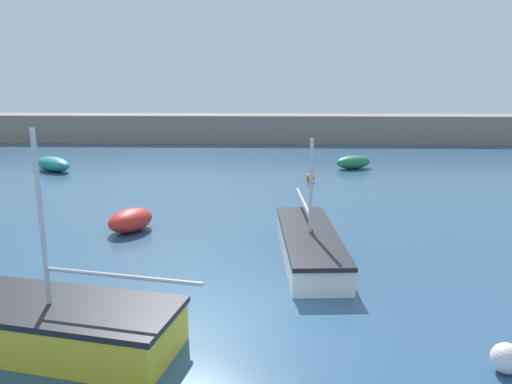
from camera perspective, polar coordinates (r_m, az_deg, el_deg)
name	(u,v)px	position (r m, az deg, el deg)	size (l,w,h in m)	color
ground_plane	(250,319)	(11.66, -0.68, -14.34)	(120.00, 120.00, 0.20)	#2D5170
harbor_breakwater	(267,128)	(41.46, 1.22, 7.29)	(54.39, 3.20, 2.23)	gray
sailboat_twin_hulled	(309,244)	(14.94, 6.12, -5.96)	(1.89, 6.46, 3.55)	white
dinghy_near_pier	(353,162)	(29.77, 11.06, 3.36)	(2.37, 1.71, 0.77)	#287A4C
sailboat_short_mast	(52,325)	(10.96, -22.28, -13.84)	(5.83, 2.90, 4.36)	yellow
rowboat_blue_near	(53,164)	(30.87, -22.19, 3.00)	(3.14, 2.86, 0.79)	teal
fishing_dinghy_green	(131,220)	(17.92, -14.15, -3.13)	(1.85, 2.15, 0.78)	red
mooring_buoy_orange	(310,178)	(25.72, 6.23, 1.65)	(0.43, 0.43, 0.43)	orange
mooring_buoy_white	(507,358)	(10.56, 26.72, -16.61)	(0.56, 0.56, 0.56)	white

